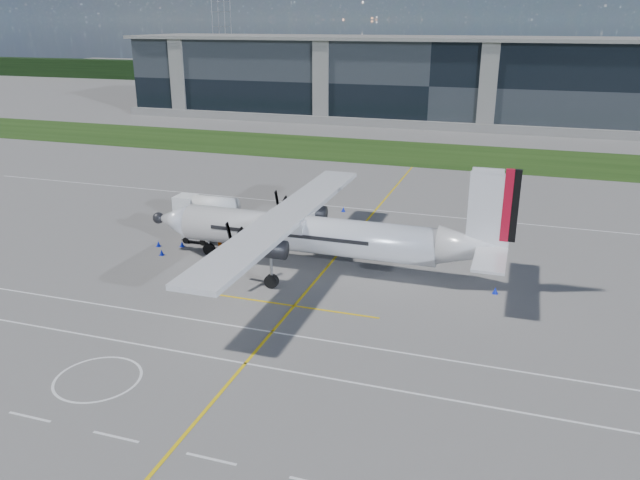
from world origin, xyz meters
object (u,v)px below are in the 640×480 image
object	(u,v)px
baggage_tug	(198,233)
safety_cone_nose_port	(162,252)
safety_cone_fwd	(158,244)
safety_cone_tail	(495,290)
safety_cone_stbdwing	(343,209)
turboprop_aircraft	(319,214)
safety_cone_nose_stbd	(182,244)
fuel_tanker_truck	(202,208)
ground_crew_person	(220,238)
pylon_west	(222,31)

from	to	relation	value
baggage_tug	safety_cone_nose_port	size ratio (longest dim) A/B	5.49
safety_cone_fwd	safety_cone_nose_port	bearing A→B (deg)	-51.47
safety_cone_tail	safety_cone_stbdwing	xyz separation A→B (m)	(-16.01, 16.09, 0.00)
turboprop_aircraft	safety_cone_nose_stbd	bearing A→B (deg)	175.14
turboprop_aircraft	fuel_tanker_truck	xyz separation A→B (m)	(-14.69, 8.28, -3.23)
safety_cone_nose_port	safety_cone_stbdwing	xyz separation A→B (m)	(10.91, 16.79, 0.00)
turboprop_aircraft	ground_crew_person	distance (m)	10.36
safety_cone_tail	baggage_tug	bearing A→B (deg)	172.75
turboprop_aircraft	fuel_tanker_truck	bearing A→B (deg)	150.61
fuel_tanker_truck	baggage_tug	size ratio (longest dim) A/B	2.48
fuel_tanker_truck	ground_crew_person	size ratio (longest dim) A/B	3.76
pylon_west	safety_cone_tail	bearing A→B (deg)	-57.31
pylon_west	safety_cone_stbdwing	distance (m)	156.30
safety_cone_nose_stbd	baggage_tug	bearing A→B (deg)	65.67
ground_crew_person	safety_cone_nose_port	distance (m)	4.97
fuel_tanker_truck	baggage_tug	distance (m)	6.15
safety_cone_nose_stbd	safety_cone_fwd	bearing A→B (deg)	-163.14
safety_cone_nose_port	ground_crew_person	bearing A→B (deg)	38.11
baggage_tug	safety_cone_stbdwing	xyz separation A→B (m)	(9.63, 12.83, -0.57)
pylon_west	safety_cone_fwd	distance (m)	163.85
pylon_west	safety_cone_tail	size ratio (longest dim) A/B	60.00
safety_cone_tail	turboprop_aircraft	bearing A→B (deg)	177.57
turboprop_aircraft	ground_crew_person	world-z (taller)	turboprop_aircraft
ground_crew_person	safety_cone_stbdwing	bearing A→B (deg)	-21.03
fuel_tanker_truck	pylon_west	bearing A→B (deg)	115.72
safety_cone_stbdwing	safety_cone_nose_stbd	world-z (taller)	same
baggage_tug	safety_cone_nose_stbd	bearing A→B (deg)	-114.33
turboprop_aircraft	safety_cone_nose_stbd	distance (m)	13.61
pylon_west	safety_cone_tail	xyz separation A→B (m)	(95.98, -149.57, -14.75)
safety_cone_stbdwing	safety_cone_tail	bearing A→B (deg)	-45.14
pylon_west	ground_crew_person	size ratio (longest dim) A/B	16.55
safety_cone_nose_stbd	safety_cone_stbdwing	bearing A→B (deg)	54.33
pylon_west	turboprop_aircraft	world-z (taller)	pylon_west
pylon_west	fuel_tanker_truck	distance (m)	156.80
ground_crew_person	safety_cone_tail	xyz separation A→B (m)	(23.04, -2.34, -0.66)
fuel_tanker_truck	safety_cone_fwd	world-z (taller)	fuel_tanker_truck
baggage_tug	safety_cone_stbdwing	world-z (taller)	baggage_tug
baggage_tug	ground_crew_person	size ratio (longest dim) A/B	1.51
fuel_tanker_truck	safety_cone_nose_stbd	distance (m)	7.48
turboprop_aircraft	safety_cone_nose_stbd	xyz separation A→B (m)	(-12.88, 1.10, -4.26)
turboprop_aircraft	ground_crew_person	size ratio (longest dim) A/B	16.59
safety_cone_nose_stbd	safety_cone_tail	bearing A→B (deg)	-3.62
safety_cone_tail	safety_cone_stbdwing	distance (m)	22.70
baggage_tug	safety_cone_nose_port	distance (m)	4.20
turboprop_aircraft	safety_cone_nose_stbd	size ratio (longest dim) A/B	60.11
safety_cone_tail	safety_cone_stbdwing	size ratio (longest dim) A/B	1.00
ground_crew_person	safety_cone_stbdwing	world-z (taller)	ground_crew_person
ground_crew_person	safety_cone_stbdwing	xyz separation A→B (m)	(7.03, 13.75, -0.66)
baggage_tug	safety_cone_fwd	bearing A→B (deg)	-140.78
safety_cone_stbdwing	pylon_west	bearing A→B (deg)	120.92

